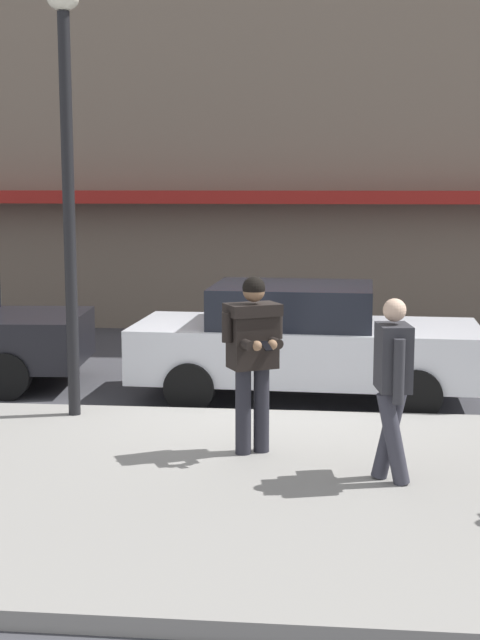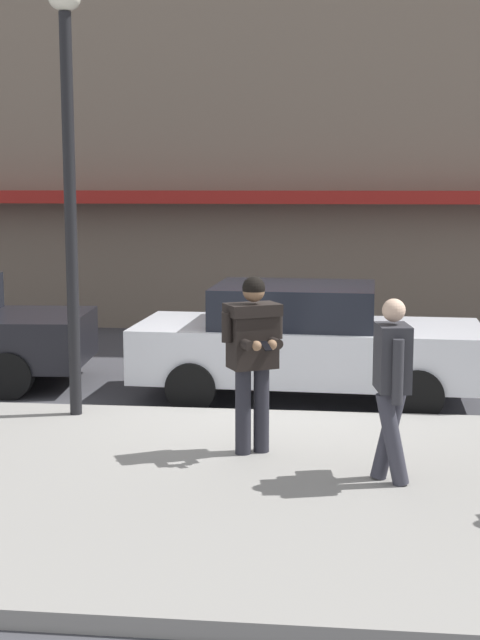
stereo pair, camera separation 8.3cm
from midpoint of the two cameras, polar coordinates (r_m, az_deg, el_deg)
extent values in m
plane|color=#3D3D42|center=(11.07, 1.59, -6.19)|extent=(80.00, 80.00, 0.00)
cube|color=gray|center=(8.30, 7.16, -10.90)|extent=(32.00, 5.30, 0.14)
cube|color=silver|center=(11.09, 6.79, -6.21)|extent=(28.00, 0.12, 0.01)
cube|color=maroon|center=(16.82, 6.58, 7.81)|extent=(26.60, 0.70, 0.24)
cylinder|color=black|center=(13.88, -12.91, -2.00)|extent=(0.65, 0.27, 0.64)
cylinder|color=black|center=(12.27, -14.89, -3.48)|extent=(0.65, 0.27, 0.64)
cube|color=silver|center=(11.79, 4.04, -1.95)|extent=(4.57, 2.01, 0.70)
cube|color=black|center=(11.71, 3.19, 1.01)|extent=(2.14, 1.73, 0.52)
cylinder|color=black|center=(12.68, 10.61, -2.93)|extent=(0.65, 0.25, 0.64)
cylinder|color=black|center=(11.01, 10.97, -4.72)|extent=(0.65, 0.25, 0.64)
cylinder|color=black|center=(12.86, -1.92, -2.63)|extent=(0.65, 0.25, 0.64)
cylinder|color=black|center=(11.22, -3.45, -4.32)|extent=(0.65, 0.25, 0.64)
cylinder|color=#23232B|center=(9.08, 1.12, -5.74)|extent=(0.16, 0.16, 0.88)
cylinder|color=#23232B|center=(9.01, -0.06, -5.86)|extent=(0.16, 0.16, 0.88)
cube|color=black|center=(8.88, 0.54, -1.05)|extent=(0.55, 0.48, 0.64)
cube|color=black|center=(8.84, 0.54, 0.67)|extent=(0.62, 0.54, 0.12)
cylinder|color=black|center=(8.97, 2.13, -0.25)|extent=(0.11, 0.11, 0.30)
cylinder|color=black|center=(8.80, 1.83, -1.41)|extent=(0.23, 0.31, 0.10)
sphere|color=#8C6647|center=(8.65, 1.80, -1.59)|extent=(0.10, 0.10, 0.10)
cylinder|color=black|center=(8.77, -1.09, -0.46)|extent=(0.11, 0.11, 0.30)
cylinder|color=black|center=(8.69, 0.04, -1.54)|extent=(0.23, 0.31, 0.10)
sphere|color=#8C6647|center=(8.59, 0.81, -1.66)|extent=(0.10, 0.10, 0.10)
cube|color=black|center=(8.58, 1.42, -1.67)|extent=(0.13, 0.16, 0.07)
sphere|color=#8C6647|center=(8.79, 0.62, 1.87)|extent=(0.22, 0.22, 0.22)
sphere|color=black|center=(8.79, 0.62, 2.07)|extent=(0.23, 0.23, 0.23)
cylinder|color=#33333D|center=(8.22, 9.50, -7.49)|extent=(0.34, 0.19, 0.87)
cylinder|color=#33333D|center=(8.39, 9.25, -7.15)|extent=(0.34, 0.19, 0.87)
cube|color=#2D2D33|center=(8.14, 9.50, -2.37)|extent=(0.33, 0.45, 0.60)
cylinder|color=#2D2D33|center=(7.91, 9.84, -3.28)|extent=(0.10, 0.10, 0.58)
cylinder|color=#2D2D33|center=(8.39, 9.15, -2.58)|extent=(0.10, 0.10, 0.58)
sphere|color=beige|center=(8.07, 9.57, 0.63)|extent=(0.21, 0.21, 0.21)
cube|color=brown|center=(8.47, 9.19, -3.30)|extent=(0.15, 0.25, 0.32)
cylinder|color=black|center=(10.47, -11.10, 6.32)|extent=(0.14, 0.14, 4.60)
camera|label=1|loc=(0.04, -90.27, -0.04)|focal=50.00mm
camera|label=2|loc=(0.04, 89.73, 0.04)|focal=50.00mm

